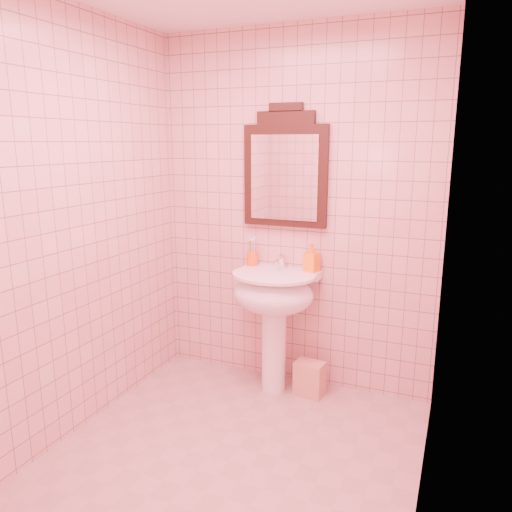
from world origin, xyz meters
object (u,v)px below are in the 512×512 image
at_px(toothbrush_cup, 252,259).
at_px(towel, 310,378).
at_px(pedestal_sink, 274,302).
at_px(soap_dispenser, 312,258).
at_px(mirror, 285,171).

xyz_separation_m(toothbrush_cup, towel, (0.49, -0.12, -0.79)).
relative_size(toothbrush_cup, towel, 0.76).
relative_size(pedestal_sink, soap_dispenser, 4.39).
relative_size(pedestal_sink, toothbrush_cup, 4.68).
xyz_separation_m(mirror, soap_dispenser, (0.22, -0.05, -0.58)).
bearing_deg(mirror, towel, -33.47).
xyz_separation_m(mirror, towel, (0.26, -0.17, -1.42)).
distance_m(pedestal_sink, towel, 0.60).
relative_size(toothbrush_cup, soap_dispenser, 0.94).
relative_size(mirror, toothbrush_cup, 4.51).
bearing_deg(towel, soap_dispenser, 108.08).
distance_m(pedestal_sink, toothbrush_cup, 0.37).
bearing_deg(towel, toothbrush_cup, 166.01).
distance_m(pedestal_sink, soap_dispenser, 0.40).
height_order(soap_dispenser, towel, soap_dispenser).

